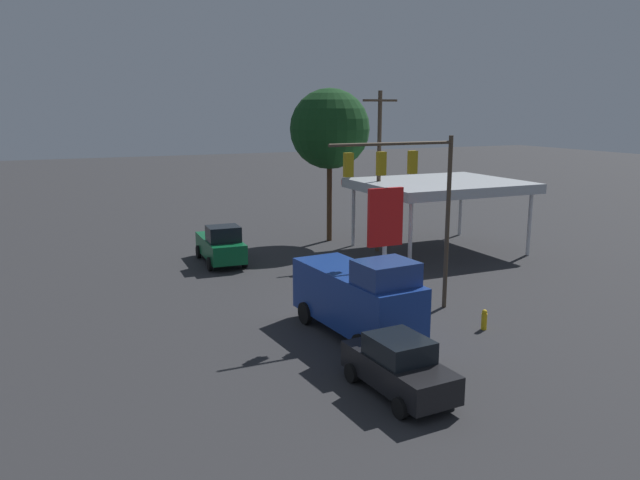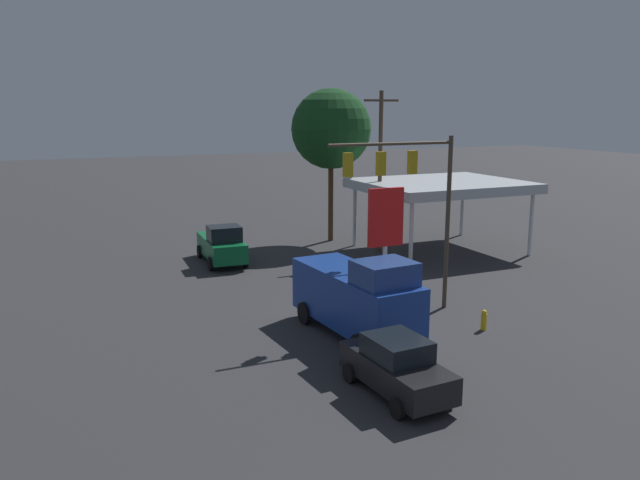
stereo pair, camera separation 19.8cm
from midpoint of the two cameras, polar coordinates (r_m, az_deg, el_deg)
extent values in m
plane|color=#2D2D30|center=(28.63, 1.84, -6.69)|extent=(200.00, 200.00, 0.00)
cylinder|color=#473828|center=(29.04, 11.77, 1.46)|extent=(0.20, 0.20, 7.97)
cylinder|color=#473828|center=(26.97, 6.85, 8.73)|extent=(6.01, 0.14, 0.14)
cube|color=#B79314|center=(27.56, 8.65, 7.03)|extent=(0.36, 0.28, 1.00)
sphere|color=#FF4141|center=(27.69, 8.46, 7.69)|extent=(0.22, 0.22, 0.22)
sphere|color=#392305|center=(27.71, 8.44, 7.07)|extent=(0.22, 0.22, 0.22)
sphere|color=black|center=(27.74, 8.42, 6.45)|extent=(0.22, 0.22, 0.22)
cube|color=#B79314|center=(26.75, 5.80, 6.96)|extent=(0.36, 0.28, 1.00)
sphere|color=#FF4141|center=(26.89, 5.62, 7.63)|extent=(0.22, 0.22, 0.22)
sphere|color=#392305|center=(26.91, 5.61, 7.00)|extent=(0.22, 0.22, 0.22)
sphere|color=black|center=(26.94, 5.59, 6.36)|extent=(0.22, 0.22, 0.22)
cube|color=#B79314|center=(26.02, 2.79, 6.87)|extent=(0.36, 0.28, 1.00)
sphere|color=#FF4141|center=(26.16, 2.61, 7.56)|extent=(0.22, 0.22, 0.22)
sphere|color=#392305|center=(26.18, 2.61, 6.90)|extent=(0.22, 0.22, 0.22)
sphere|color=black|center=(26.21, 2.60, 6.25)|extent=(0.22, 0.22, 0.22)
cylinder|color=#473828|center=(40.13, 5.64, 6.13)|extent=(0.26, 0.26, 10.23)
cube|color=#473828|center=(39.93, 5.78, 12.58)|extent=(2.40, 0.14, 0.14)
cube|color=#B2B7BC|center=(40.99, 11.16, 4.91)|extent=(10.01, 8.29, 0.60)
cube|color=red|center=(44.44, 8.07, 5.55)|extent=(10.01, 0.06, 0.36)
cylinder|color=silver|center=(46.72, 12.99, 2.83)|extent=(0.24, 0.24, 3.98)
cylinder|color=silver|center=(42.06, 3.33, 2.14)|extent=(0.24, 0.24, 3.98)
cylinder|color=silver|center=(41.36, 18.86, 1.34)|extent=(0.24, 0.24, 3.98)
cylinder|color=silver|center=(36.02, 8.49, 0.36)|extent=(0.24, 0.24, 3.98)
cylinder|color=silver|center=(32.80, 6.16, 0.30)|extent=(0.24, 0.24, 5.13)
cube|color=red|center=(32.61, 6.20, 2.08)|extent=(2.00, 0.24, 3.06)
cube|color=black|center=(32.72, 6.09, 2.12)|extent=(1.40, 0.04, 1.07)
cube|color=black|center=(20.87, 7.28, -11.80)|extent=(2.06, 4.50, 0.90)
cube|color=black|center=(20.56, 7.34, -9.76)|extent=(1.77, 2.10, 0.70)
cylinder|color=black|center=(20.54, 11.75, -13.75)|extent=(0.26, 0.67, 0.66)
cylinder|color=black|center=(19.53, 7.41, -15.02)|extent=(0.26, 0.67, 0.66)
cylinder|color=black|center=(22.61, 7.11, -11.11)|extent=(0.26, 0.67, 0.66)
cylinder|color=black|center=(21.69, 3.00, -12.06)|extent=(0.26, 0.67, 0.66)
cube|color=#0C592D|center=(38.00, -8.86, -0.65)|extent=(2.24, 5.29, 1.10)
cube|color=black|center=(36.94, -8.60, 0.58)|extent=(1.91, 1.68, 0.90)
cylinder|color=black|center=(36.76, -6.70, -1.90)|extent=(0.26, 0.81, 0.80)
cylinder|color=black|center=(36.32, -9.82, -2.16)|extent=(0.26, 0.81, 0.80)
cylinder|color=black|center=(39.95, -7.94, -0.81)|extent=(0.26, 0.81, 0.80)
cylinder|color=black|center=(39.55, -10.81, -1.04)|extent=(0.26, 0.81, 0.80)
cube|color=navy|center=(25.50, 3.41, -5.34)|extent=(2.83, 6.96, 2.20)
cube|color=navy|center=(23.39, 6.17, -3.04)|extent=(2.25, 1.96, 0.90)
cylinder|color=black|center=(24.77, 8.44, -8.68)|extent=(0.30, 0.97, 0.96)
cylinder|color=black|center=(23.51, 3.80, -9.71)|extent=(0.30, 0.97, 0.96)
cylinder|color=black|center=(28.21, 3.03, -5.96)|extent=(0.30, 0.97, 0.96)
cylinder|color=black|center=(27.12, -1.22, -6.70)|extent=(0.30, 0.97, 0.96)
cylinder|color=#4C331E|center=(43.52, 1.12, 3.74)|extent=(0.36, 0.36, 5.87)
sphere|color=#143D19|center=(43.10, 1.14, 10.13)|extent=(5.46, 5.46, 5.46)
cylinder|color=gold|center=(27.34, 14.94, -7.25)|extent=(0.24, 0.24, 0.70)
sphere|color=gold|center=(27.21, 14.99, -6.41)|extent=(0.22, 0.22, 0.22)
camera|label=1|loc=(0.10, -89.81, 0.04)|focal=35.00mm
camera|label=2|loc=(0.10, 90.19, -0.04)|focal=35.00mm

